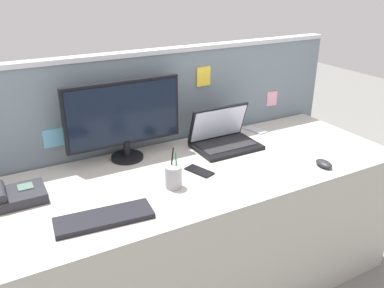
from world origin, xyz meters
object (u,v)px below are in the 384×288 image
at_px(desktop_monitor, 124,116).
at_px(desk_phone, 19,195).
at_px(cell_phone_black_slab, 200,171).
at_px(laptop, 223,137).
at_px(keyboard_main, 104,218).
at_px(computer_mouse_right_hand, 324,164).
at_px(pen_cup, 174,177).
at_px(cell_phone_silver_slab, 256,130).

xyz_separation_m(desktop_monitor, desk_phone, (-0.55, -0.18, -0.20)).
relative_size(desktop_monitor, desk_phone, 2.97).
height_order(desk_phone, cell_phone_black_slab, desk_phone).
xyz_separation_m(laptop, desk_phone, (-1.08, -0.08, -0.03)).
xyz_separation_m(keyboard_main, cell_phone_black_slab, (0.53, 0.18, -0.01)).
bearing_deg(keyboard_main, computer_mouse_right_hand, 2.12).
relative_size(desktop_monitor, pen_cup, 3.22).
height_order(desk_phone, pen_cup, pen_cup).
distance_m(desktop_monitor, keyboard_main, 0.61).
bearing_deg(cell_phone_silver_slab, cell_phone_black_slab, -163.11).
relative_size(keyboard_main, cell_phone_black_slab, 2.66).
bearing_deg(desktop_monitor, computer_mouse_right_hand, -34.51).
height_order(cell_phone_silver_slab, cell_phone_black_slab, same).
xyz_separation_m(desk_phone, keyboard_main, (0.27, -0.32, -0.02)).
distance_m(desktop_monitor, computer_mouse_right_hand, 1.03).
distance_m(desktop_monitor, pen_cup, 0.44).
bearing_deg(laptop, desktop_monitor, 168.53).
bearing_deg(keyboard_main, desk_phone, 136.14).
bearing_deg(desktop_monitor, desk_phone, -161.59).
relative_size(computer_mouse_right_hand, cell_phone_black_slab, 0.70).
height_order(keyboard_main, computer_mouse_right_hand, computer_mouse_right_hand).
xyz_separation_m(keyboard_main, computer_mouse_right_hand, (1.10, -0.07, 0.01)).
xyz_separation_m(laptop, cell_phone_black_slab, (-0.27, -0.21, -0.05)).
height_order(laptop, desk_phone, laptop).
relative_size(desk_phone, computer_mouse_right_hand, 2.02).
distance_m(desktop_monitor, laptop, 0.57).
bearing_deg(laptop, desk_phone, -175.98).
bearing_deg(desk_phone, cell_phone_black_slab, -9.76).
relative_size(laptop, desk_phone, 1.73).
relative_size(keyboard_main, pen_cup, 2.05).
height_order(computer_mouse_right_hand, cell_phone_black_slab, computer_mouse_right_hand).
relative_size(desktop_monitor, keyboard_main, 1.58).
distance_m(laptop, keyboard_main, 0.90).
bearing_deg(computer_mouse_right_hand, laptop, 128.59).
height_order(desktop_monitor, computer_mouse_right_hand, desktop_monitor).
xyz_separation_m(computer_mouse_right_hand, cell_phone_black_slab, (-0.57, 0.25, -0.01)).
bearing_deg(computer_mouse_right_hand, cell_phone_silver_slab, 95.66).
xyz_separation_m(desk_phone, cell_phone_black_slab, (0.80, -0.14, -0.02)).
bearing_deg(cell_phone_silver_slab, keyboard_main, -167.65).
height_order(keyboard_main, cell_phone_black_slab, keyboard_main).
bearing_deg(desk_phone, desktop_monitor, 18.41).
distance_m(computer_mouse_right_hand, cell_phone_black_slab, 0.62).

